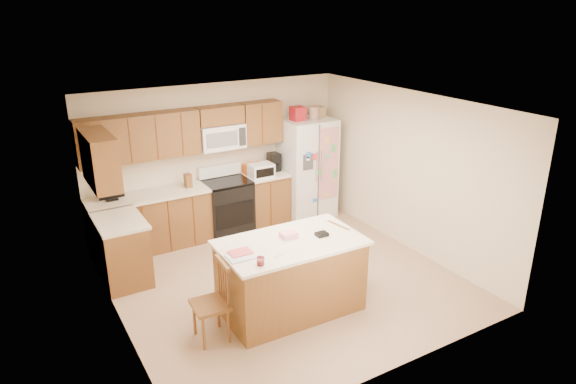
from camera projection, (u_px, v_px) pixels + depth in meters
ground at (284, 279)px, 7.33m from camera, size 4.50×4.50×0.00m
room_shell at (284, 185)px, 6.83m from camera, size 4.60×4.60×2.52m
cabinetry at (172, 194)px, 7.99m from camera, size 3.36×1.56×2.15m
stove at (227, 205)px, 8.73m from camera, size 0.76×0.65×1.13m
refrigerator at (307, 167)px, 9.27m from camera, size 0.90×0.79×2.04m
island at (291, 276)px, 6.45m from camera, size 1.79×1.07×1.06m
windsor_chair_left at (212, 304)px, 5.91m from camera, size 0.42×0.44×0.98m
windsor_chair_back at (264, 260)px, 6.94m from camera, size 0.48×0.47×0.93m
windsor_chair_right at (344, 257)px, 7.00m from camera, size 0.46×0.48×0.97m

